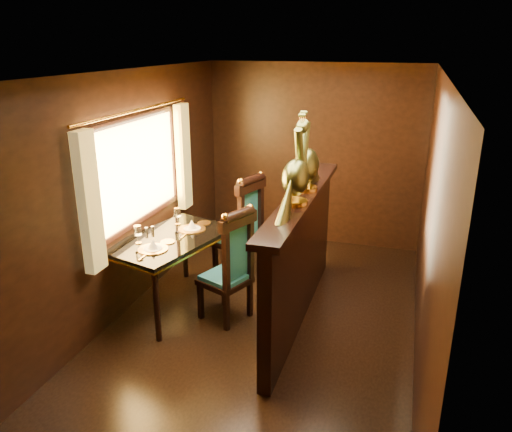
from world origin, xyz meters
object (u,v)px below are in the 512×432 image
(chair_left, at_px, (233,264))
(peacock_left, at_px, (296,161))
(dining_table, at_px, (171,244))
(peacock_right, at_px, (307,150))
(chair_right, at_px, (245,225))

(chair_left, height_order, peacock_left, peacock_left)
(dining_table, bearing_deg, chair_left, 6.38)
(dining_table, distance_m, peacock_left, 1.73)
(chair_left, distance_m, peacock_right, 1.34)
(chair_left, bearing_deg, chair_right, 123.21)
(dining_table, bearing_deg, chair_right, 72.24)
(chair_left, relative_size, chair_right, 0.94)
(chair_right, relative_size, peacock_right, 1.64)
(dining_table, xyz_separation_m, chair_left, (0.74, -0.12, -0.08))
(dining_table, height_order, peacock_right, peacock_right)
(dining_table, relative_size, peacock_left, 1.92)
(dining_table, relative_size, chair_right, 1.15)
(peacock_left, height_order, peacock_right, peacock_right)
(peacock_left, bearing_deg, chair_right, 128.76)
(chair_right, distance_m, peacock_left, 1.69)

